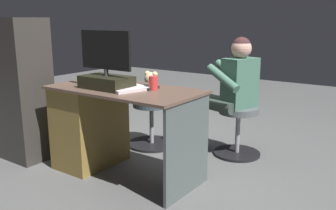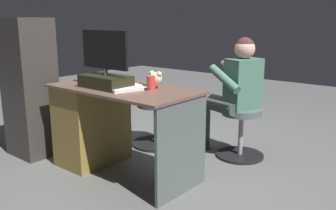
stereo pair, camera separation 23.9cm
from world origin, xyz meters
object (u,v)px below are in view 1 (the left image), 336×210
Objects in this scene: monitor at (106,73)px; cup at (153,83)px; office_chair_teddy at (152,121)px; person at (230,86)px; desk at (97,123)px; tv_remote at (94,84)px; keyboard at (134,86)px; visitor_chair at (238,127)px; teddy_bear at (152,87)px; computer_mouse at (103,81)px.

monitor is 0.39m from cup.
person is (-0.76, -0.23, 0.41)m from office_chair_teddy.
person reaches higher than desk.
cup reaches higher than tv_remote.
tv_remote is (0.33, 0.14, -0.00)m from keyboard.
monitor is 1.07× the size of visitor_chair.
teddy_bear is at bearing -90.00° from office_chair_teddy.
keyboard is 0.84× the size of office_chair_teddy.
office_chair_teddy is at bearing -63.79° from keyboard.
office_chair_teddy is at bearing -125.42° from tv_remote.
person is at bearing -163.52° from teddy_bear.
teddy_bear is 0.95m from visitor_chair.
person is at bearing -131.62° from computer_mouse.
monitor is at bearing 101.80° from teddy_bear.
teddy_bear is (-0.00, -0.01, 0.35)m from office_chair_teddy.
tv_remote is 1.42m from visitor_chair.
monitor is 1.02m from office_chair_teddy.
desk is 13.19× the size of computer_mouse.
keyboard is at bearing -126.92° from monitor.
office_chair_teddy is (-0.06, -0.71, -0.13)m from desk.
keyboard is at bearing 61.86° from person.
cup is at bearing 73.92° from person.
monitor is at bearing 53.08° from keyboard.
keyboard is 0.71m from teddy_bear.
person reaches higher than office_chair_teddy.
office_chair_teddy is at bearing 90.00° from teddy_bear.
cup is 0.36× the size of teddy_bear.
cup reaches higher than keyboard.
desk is 4.16× the size of teddy_bear.
keyboard is 0.88× the size of visitor_chair.
visitor_chair is at bearing -132.90° from desk.
office_chair_teddy and visitor_chair have the same top height.
person reaches higher than cup.
computer_mouse is at bearing 2.01° from cup.
desk is at bearing 14.42° from keyboard.
keyboard is at bearing -2.81° from cup.
cup reaches higher than teddy_bear.
desk is at bearing -21.31° from monitor.
computer_mouse is 0.64× the size of tv_remote.
monitor is 1.21× the size of keyboard.
monitor is 0.27m from computer_mouse.
visitor_chair is (-0.68, -1.06, -0.59)m from monitor.
monitor reaches higher than teddy_bear.
teddy_bear is at bearing -94.42° from desk.
person is (-0.59, -1.03, -0.20)m from monitor.
monitor reaches higher than visitor_chair.
tv_remote is 0.78m from teddy_bear.
tv_remote is at bearing 88.23° from office_chair_teddy.
desk is at bearing -87.02° from tv_remote.
person is at bearing -162.05° from tv_remote.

